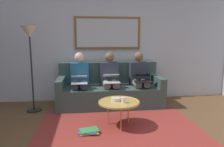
{
  "coord_description": "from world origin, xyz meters",
  "views": [
    {
      "loc": [
        0.5,
        2.37,
        1.42
      ],
      "look_at": [
        0.0,
        -1.7,
        0.75
      ],
      "focal_mm": 34.01,
      "sensor_mm": 36.0,
      "label": 1
    }
  ],
  "objects_px": {
    "couch": "(110,90)",
    "magazine_stack": "(89,131)",
    "person_middle": "(110,77)",
    "person_right": "(80,78)",
    "laptop_white": "(79,79)",
    "laptop_silver": "(111,78)",
    "framed_mirror": "(108,33)",
    "coffee_table": "(119,102)",
    "laptop_black": "(142,78)",
    "standing_lamp": "(30,42)",
    "cup": "(124,100)",
    "person_left": "(139,77)",
    "bowl": "(116,99)"
  },
  "relations": [
    {
      "from": "framed_mirror",
      "to": "standing_lamp",
      "type": "relative_size",
      "value": 0.9
    },
    {
      "from": "coffee_table",
      "to": "laptop_white",
      "type": "xyz_separation_m",
      "value": [
        0.66,
        -0.91,
        0.22
      ]
    },
    {
      "from": "couch",
      "to": "magazine_stack",
      "type": "height_order",
      "value": "couch"
    },
    {
      "from": "laptop_white",
      "to": "laptop_silver",
      "type": "bearing_deg",
      "value": -179.27
    },
    {
      "from": "coffee_table",
      "to": "person_left",
      "type": "xyz_separation_m",
      "value": [
        -0.62,
        -1.15,
        0.2
      ]
    },
    {
      "from": "couch",
      "to": "framed_mirror",
      "type": "bearing_deg",
      "value": -90.0
    },
    {
      "from": "standing_lamp",
      "to": "laptop_silver",
      "type": "bearing_deg",
      "value": 178.72
    },
    {
      "from": "bowl",
      "to": "person_left",
      "type": "distance_m",
      "value": 1.29
    },
    {
      "from": "framed_mirror",
      "to": "laptop_black",
      "type": "height_order",
      "value": "framed_mirror"
    },
    {
      "from": "person_left",
      "to": "laptop_white",
      "type": "height_order",
      "value": "person_left"
    },
    {
      "from": "framed_mirror",
      "to": "laptop_white",
      "type": "bearing_deg",
      "value": 47.51
    },
    {
      "from": "laptop_black",
      "to": "person_middle",
      "type": "height_order",
      "value": "person_middle"
    },
    {
      "from": "coffee_table",
      "to": "person_middle",
      "type": "distance_m",
      "value": 1.17
    },
    {
      "from": "magazine_stack",
      "to": "standing_lamp",
      "type": "height_order",
      "value": "standing_lamp"
    },
    {
      "from": "cup",
      "to": "laptop_black",
      "type": "bearing_deg",
      "value": -119.44
    },
    {
      "from": "framed_mirror",
      "to": "standing_lamp",
      "type": "xyz_separation_m",
      "value": [
        1.55,
        0.66,
        -0.18
      ]
    },
    {
      "from": "person_left",
      "to": "laptop_silver",
      "type": "xyz_separation_m",
      "value": [
        0.64,
        0.23,
        0.02
      ]
    },
    {
      "from": "person_middle",
      "to": "laptop_white",
      "type": "bearing_deg",
      "value": 20.69
    },
    {
      "from": "laptop_silver",
      "to": "person_right",
      "type": "xyz_separation_m",
      "value": [
        0.64,
        -0.23,
        -0.02
      ]
    },
    {
      "from": "person_left",
      "to": "laptop_white",
      "type": "xyz_separation_m",
      "value": [
        1.28,
        0.24,
        0.02
      ]
    },
    {
      "from": "person_left",
      "to": "laptop_silver",
      "type": "distance_m",
      "value": 0.68
    },
    {
      "from": "person_middle",
      "to": "laptop_silver",
      "type": "distance_m",
      "value": 0.23
    },
    {
      "from": "person_middle",
      "to": "person_right",
      "type": "distance_m",
      "value": 0.64
    },
    {
      "from": "coffee_table",
      "to": "cup",
      "type": "bearing_deg",
      "value": 127.93
    },
    {
      "from": "couch",
      "to": "magazine_stack",
      "type": "distance_m",
      "value": 1.53
    },
    {
      "from": "coffee_table",
      "to": "standing_lamp",
      "type": "distance_m",
      "value": 2.07
    },
    {
      "from": "cup",
      "to": "person_right",
      "type": "height_order",
      "value": "person_right"
    },
    {
      "from": "person_right",
      "to": "couch",
      "type": "bearing_deg",
      "value": -173.87
    },
    {
      "from": "person_right",
      "to": "laptop_white",
      "type": "distance_m",
      "value": 0.24
    },
    {
      "from": "person_middle",
      "to": "cup",
      "type": "bearing_deg",
      "value": 93.57
    },
    {
      "from": "laptop_white",
      "to": "magazine_stack",
      "type": "relative_size",
      "value": 1.05
    },
    {
      "from": "laptop_silver",
      "to": "magazine_stack",
      "type": "bearing_deg",
      "value": 66.97
    },
    {
      "from": "person_right",
      "to": "laptop_white",
      "type": "relative_size",
      "value": 3.3
    },
    {
      "from": "laptop_black",
      "to": "couch",
      "type": "bearing_deg",
      "value": -24.92
    },
    {
      "from": "framed_mirror",
      "to": "standing_lamp",
      "type": "height_order",
      "value": "framed_mirror"
    },
    {
      "from": "laptop_black",
      "to": "bowl",
      "type": "bearing_deg",
      "value": 52.3
    },
    {
      "from": "cup",
      "to": "laptop_silver",
      "type": "xyz_separation_m",
      "value": [
        0.08,
        -0.99,
        0.17
      ]
    },
    {
      "from": "coffee_table",
      "to": "cup",
      "type": "xyz_separation_m",
      "value": [
        -0.06,
        0.08,
        0.06
      ]
    },
    {
      "from": "magazine_stack",
      "to": "person_right",
      "type": "bearing_deg",
      "value": -83.2
    },
    {
      "from": "couch",
      "to": "standing_lamp",
      "type": "height_order",
      "value": "standing_lamp"
    },
    {
      "from": "coffee_table",
      "to": "laptop_black",
      "type": "distance_m",
      "value": 1.13
    },
    {
      "from": "laptop_black",
      "to": "person_right",
      "type": "height_order",
      "value": "person_right"
    },
    {
      "from": "laptop_white",
      "to": "standing_lamp",
      "type": "bearing_deg",
      "value": -2.69
    },
    {
      "from": "standing_lamp",
      "to": "coffee_table",
      "type": "bearing_deg",
      "value": 148.75
    },
    {
      "from": "bowl",
      "to": "laptop_silver",
      "type": "bearing_deg",
      "value": -91.93
    },
    {
      "from": "person_middle",
      "to": "standing_lamp",
      "type": "distance_m",
      "value": 1.74
    },
    {
      "from": "person_middle",
      "to": "standing_lamp",
      "type": "relative_size",
      "value": 0.69
    },
    {
      "from": "coffee_table",
      "to": "magazine_stack",
      "type": "height_order",
      "value": "coffee_table"
    },
    {
      "from": "person_left",
      "to": "coffee_table",
      "type": "bearing_deg",
      "value": 61.48
    },
    {
      "from": "coffee_table",
      "to": "laptop_silver",
      "type": "relative_size",
      "value": 1.78
    }
  ]
}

